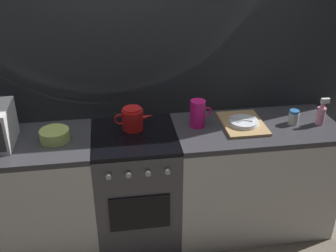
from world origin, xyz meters
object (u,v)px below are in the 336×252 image
Objects in this scene: stove_unit at (136,187)px; kettle at (132,119)px; spice_jar at (294,117)px; dish_pile at (243,123)px; spray_bottle at (321,114)px; mixing_bowl at (55,135)px; pitcher at (198,114)px.

kettle is at bearing 91.56° from stove_unit.
stove_unit is at bearing 179.89° from spice_jar.
dish_pile is 0.38m from spice_jar.
stove_unit is 2.25× the size of dish_pile.
spray_bottle is at bearing -9.88° from spice_jar.
spray_bottle is at bearing -1.24° from mixing_bowl.
mixing_bowl reaches higher than stove_unit.
kettle reaches higher than spice_jar.
pitcher reaches higher than mixing_bowl.
stove_unit is at bearing -0.63° from mixing_bowl.
spice_jar reaches higher than stove_unit.
pitcher is (0.47, 0.07, 0.55)m from stove_unit.
spray_bottle is at bearing -1.49° from stove_unit.
pitcher is 0.34m from dish_pile.
pitcher is 0.71m from spice_jar.
spice_jar is (0.71, -0.07, -0.05)m from pitcher.
pitcher is 0.99× the size of spray_bottle.
spray_bottle reaches higher than kettle.
spice_jar is (0.38, -0.03, 0.03)m from dish_pile.
spray_bottle is (1.37, -0.04, 0.53)m from stove_unit.
pitcher is at bearing 173.56° from spray_bottle.
dish_pile is 0.57m from spray_bottle.
dish_pile is (0.80, 0.03, 0.47)m from stove_unit.
stove_unit is 0.73m from mixing_bowl.
mixing_bowl is 1.01m from pitcher.
dish_pile is at bearing 175.81° from spice_jar.
mixing_bowl is 0.50× the size of dish_pile.
dish_pile is at bearing -4.62° from kettle.
spray_bottle is at bearing -5.24° from kettle.
spray_bottle is at bearing -6.44° from pitcher.
dish_pile reaches higher than stove_unit.
dish_pile is (1.34, 0.02, -0.02)m from mixing_bowl.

